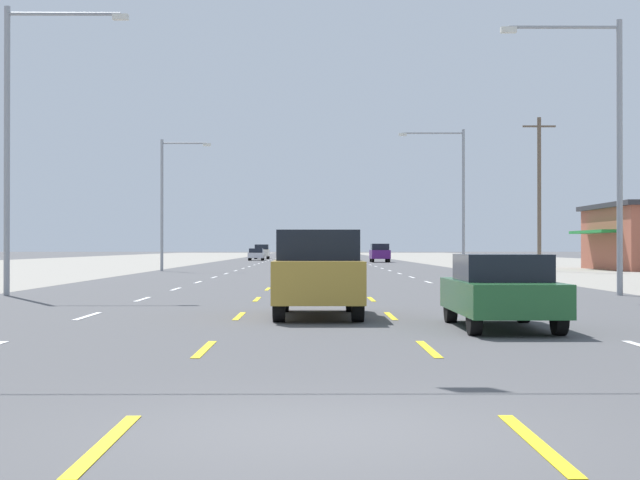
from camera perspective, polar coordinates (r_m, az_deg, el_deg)
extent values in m
plane|color=#4C4C4F|center=(74.67, -0.42, -1.64)|extent=(572.00, 572.00, 0.00)
cube|color=white|center=(23.78, -13.08, -4.24)|extent=(0.14, 2.60, 0.01)
cube|color=white|center=(31.13, -10.06, -3.34)|extent=(0.14, 2.60, 0.01)
cube|color=white|center=(38.53, -8.20, -2.78)|extent=(0.14, 2.60, 0.01)
cube|color=white|center=(45.97, -6.94, -2.40)|extent=(0.14, 2.60, 0.01)
cube|color=white|center=(53.43, -6.04, -2.12)|extent=(0.14, 2.60, 0.01)
cube|color=white|center=(60.89, -5.35, -1.91)|extent=(0.14, 2.60, 0.01)
cube|color=white|center=(68.37, -4.82, -1.75)|extent=(0.14, 2.60, 0.01)
cube|color=white|center=(75.84, -4.39, -1.62)|extent=(0.14, 2.60, 0.01)
cube|color=white|center=(83.33, -4.04, -1.51)|extent=(0.14, 2.60, 0.01)
cube|color=white|center=(90.81, -3.74, -1.42)|extent=(0.14, 2.60, 0.01)
cube|color=white|center=(98.30, -3.49, -1.34)|extent=(0.14, 2.60, 0.01)
cube|color=white|center=(105.79, -3.28, -1.28)|extent=(0.14, 2.60, 0.01)
cube|color=white|center=(113.28, -3.09, -1.22)|extent=(0.14, 2.60, 0.01)
cube|color=white|center=(120.77, -2.93, -1.17)|extent=(0.14, 2.60, 0.01)
cube|color=white|center=(128.27, -2.79, -1.13)|extent=(0.14, 2.60, 0.01)
cube|color=white|center=(135.76, -2.66, -1.09)|extent=(0.14, 2.60, 0.01)
cube|color=white|center=(143.25, -2.54, -1.05)|extent=(0.14, 2.60, 0.01)
cube|color=white|center=(150.75, -2.44, -1.02)|extent=(0.14, 2.60, 0.01)
cube|color=white|center=(158.24, -2.35, -0.99)|extent=(0.14, 2.60, 0.01)
cube|color=white|center=(165.74, -2.26, -0.97)|extent=(0.14, 2.60, 0.01)
cube|color=white|center=(173.24, -2.19, -0.94)|extent=(0.14, 2.60, 0.01)
cube|color=white|center=(180.73, -2.12, -0.92)|extent=(0.14, 2.60, 0.01)
cube|color=white|center=(188.23, -2.05, -0.90)|extent=(0.14, 2.60, 0.01)
cube|color=white|center=(195.73, -1.99, -0.88)|extent=(0.14, 2.60, 0.01)
cube|color=white|center=(203.22, -1.93, -0.87)|extent=(0.14, 2.60, 0.01)
cube|color=white|center=(210.72, -1.88, -0.85)|extent=(0.14, 2.60, 0.01)
cube|color=white|center=(218.22, -1.83, -0.84)|extent=(0.14, 2.60, 0.01)
cube|color=white|center=(225.72, -1.79, -0.82)|extent=(0.14, 2.60, 0.01)
cube|color=yellow|center=(8.47, -12.09, -11.22)|extent=(0.14, 2.60, 0.01)
cube|color=yellow|center=(15.82, -6.58, -6.18)|extent=(0.14, 2.60, 0.01)
cube|color=yellow|center=(23.27, -4.61, -4.33)|extent=(0.14, 2.60, 0.01)
cube|color=yellow|center=(30.74, -3.60, -3.38)|extent=(0.14, 2.60, 0.01)
cube|color=yellow|center=(38.22, -2.99, -2.80)|extent=(0.14, 2.60, 0.01)
cube|color=yellow|center=(45.71, -2.58, -2.41)|extent=(0.14, 2.60, 0.01)
cube|color=yellow|center=(53.20, -2.28, -2.13)|extent=(0.14, 2.60, 0.01)
cube|color=yellow|center=(60.70, -2.06, -1.92)|extent=(0.14, 2.60, 0.01)
cube|color=yellow|center=(68.19, -1.88, -1.75)|extent=(0.14, 2.60, 0.01)
cube|color=yellow|center=(75.69, -1.74, -1.62)|extent=(0.14, 2.60, 0.01)
cube|color=yellow|center=(83.18, -1.63, -1.51)|extent=(0.14, 2.60, 0.01)
cube|color=yellow|center=(90.68, -1.53, -1.42)|extent=(0.14, 2.60, 0.01)
cube|color=yellow|center=(98.18, -1.45, -1.35)|extent=(0.14, 2.60, 0.01)
cube|color=yellow|center=(105.68, -1.38, -1.28)|extent=(0.14, 2.60, 0.01)
cube|color=yellow|center=(113.17, -1.32, -1.22)|extent=(0.14, 2.60, 0.01)
cube|color=yellow|center=(120.67, -1.27, -1.17)|extent=(0.14, 2.60, 0.01)
cube|color=yellow|center=(128.17, -1.22, -1.13)|extent=(0.14, 2.60, 0.01)
cube|color=yellow|center=(135.67, -1.18, -1.09)|extent=(0.14, 2.60, 0.01)
cube|color=yellow|center=(143.17, -1.14, -1.05)|extent=(0.14, 2.60, 0.01)
cube|color=yellow|center=(150.67, -1.11, -1.02)|extent=(0.14, 2.60, 0.01)
cube|color=yellow|center=(158.17, -1.08, -0.99)|extent=(0.14, 2.60, 0.01)
cube|color=yellow|center=(165.67, -1.05, -0.97)|extent=(0.14, 2.60, 0.01)
cube|color=yellow|center=(173.17, -1.03, -0.94)|extent=(0.14, 2.60, 0.01)
cube|color=yellow|center=(180.67, -1.01, -0.92)|extent=(0.14, 2.60, 0.01)
cube|color=yellow|center=(188.17, -0.98, -0.90)|extent=(0.14, 2.60, 0.01)
cube|color=yellow|center=(195.66, -0.97, -0.88)|extent=(0.14, 2.60, 0.01)
cube|color=yellow|center=(203.16, -0.95, -0.87)|extent=(0.14, 2.60, 0.01)
cube|color=yellow|center=(210.66, -0.93, -0.85)|extent=(0.14, 2.60, 0.01)
cube|color=yellow|center=(218.16, -0.91, -0.84)|extent=(0.14, 2.60, 0.01)
cube|color=yellow|center=(225.66, -0.90, -0.82)|extent=(0.14, 2.60, 0.01)
cube|color=yellow|center=(8.50, 12.17, -11.18)|extent=(0.14, 2.60, 0.01)
cube|color=yellow|center=(15.84, 6.19, -6.17)|extent=(0.14, 2.60, 0.01)
cube|color=yellow|center=(23.28, 4.04, -4.33)|extent=(0.14, 2.60, 0.01)
cube|color=yellow|center=(30.75, 2.94, -3.38)|extent=(0.14, 2.60, 0.01)
cube|color=yellow|center=(38.23, 2.27, -2.80)|extent=(0.14, 2.60, 0.01)
cube|color=yellow|center=(45.72, 1.82, -2.41)|extent=(0.14, 2.60, 0.01)
cube|color=yellow|center=(53.21, 1.49, -2.13)|extent=(0.14, 2.60, 0.01)
cube|color=yellow|center=(60.70, 1.25, -1.92)|extent=(0.14, 2.60, 0.01)
cube|color=yellow|center=(68.19, 1.06, -1.75)|extent=(0.14, 2.60, 0.01)
cube|color=yellow|center=(75.69, 0.91, -1.62)|extent=(0.14, 2.60, 0.01)
cube|color=yellow|center=(83.19, 0.78, -1.51)|extent=(0.14, 2.60, 0.01)
cube|color=yellow|center=(90.68, 0.68, -1.42)|extent=(0.14, 2.60, 0.01)
cube|color=yellow|center=(98.18, 0.59, -1.35)|extent=(0.14, 2.60, 0.01)
cube|color=yellow|center=(105.68, 0.52, -1.28)|extent=(0.14, 2.60, 0.01)
cube|color=yellow|center=(113.18, 0.45, -1.22)|extent=(0.14, 2.60, 0.01)
cube|color=yellow|center=(120.68, 0.39, -1.17)|extent=(0.14, 2.60, 0.01)
cube|color=yellow|center=(128.17, 0.34, -1.13)|extent=(0.14, 2.60, 0.01)
cube|color=yellow|center=(135.67, 0.30, -1.09)|extent=(0.14, 2.60, 0.01)
cube|color=yellow|center=(143.17, 0.26, -1.05)|extent=(0.14, 2.60, 0.01)
cube|color=yellow|center=(150.67, 0.22, -1.02)|extent=(0.14, 2.60, 0.01)
cube|color=yellow|center=(158.17, 0.19, -0.99)|extent=(0.14, 2.60, 0.01)
cube|color=yellow|center=(165.67, 0.16, -0.97)|extent=(0.14, 2.60, 0.01)
cube|color=yellow|center=(173.17, 0.13, -0.94)|extent=(0.14, 2.60, 0.01)
cube|color=yellow|center=(180.67, 0.10, -0.92)|extent=(0.14, 2.60, 0.01)
cube|color=yellow|center=(188.17, 0.08, -0.90)|extent=(0.14, 2.60, 0.01)
cube|color=yellow|center=(195.67, 0.06, -0.88)|extent=(0.14, 2.60, 0.01)
cube|color=yellow|center=(203.17, 0.04, -0.87)|extent=(0.14, 2.60, 0.01)
cube|color=yellow|center=(210.67, 0.02, -0.85)|extent=(0.14, 2.60, 0.01)
cube|color=yellow|center=(218.16, 0.00, -0.84)|extent=(0.14, 2.60, 0.01)
cube|color=yellow|center=(225.66, -0.01, -0.82)|extent=(0.14, 2.60, 0.01)
cube|color=white|center=(23.81, 12.49, -4.23)|extent=(0.14, 2.60, 0.01)
cube|color=white|center=(31.15, 9.39, -3.34)|extent=(0.14, 2.60, 0.01)
cube|color=white|center=(38.55, 7.48, -2.78)|extent=(0.14, 2.60, 0.01)
cube|color=white|center=(45.99, 6.18, -2.40)|extent=(0.14, 2.60, 0.01)
cube|color=white|center=(53.44, 5.25, -2.12)|extent=(0.14, 2.60, 0.01)
cube|color=white|center=(60.91, 4.54, -1.91)|extent=(0.14, 2.60, 0.01)
cube|color=white|center=(68.38, 3.99, -1.75)|extent=(0.14, 2.60, 0.01)
cube|color=white|center=(75.86, 3.55, -1.62)|extent=(0.14, 2.60, 0.01)
cube|color=white|center=(83.34, 3.19, -1.51)|extent=(0.14, 2.60, 0.01)
cube|color=white|center=(90.82, 2.89, -1.42)|extent=(0.14, 2.60, 0.01)
cube|color=white|center=(98.31, 2.63, -1.34)|extent=(0.14, 2.60, 0.01)
cube|color=white|center=(105.80, 2.41, -1.28)|extent=(0.14, 2.60, 0.01)
cube|color=white|center=(113.29, 2.22, -1.22)|extent=(0.14, 2.60, 0.01)
cube|color=white|center=(120.78, 2.05, -1.17)|extent=(0.14, 2.60, 0.01)
cube|color=white|center=(128.27, 1.91, -1.13)|extent=(0.14, 2.60, 0.01)
cube|color=white|center=(135.77, 1.77, -1.09)|extent=(0.14, 2.60, 0.01)
cube|color=white|center=(143.26, 1.66, -1.05)|extent=(0.14, 2.60, 0.01)
cube|color=white|center=(150.75, 1.55, -1.02)|extent=(0.14, 2.60, 0.01)
cube|color=white|center=(158.25, 1.45, -0.99)|extent=(0.14, 2.60, 0.01)
cube|color=white|center=(165.74, 1.37, -0.97)|extent=(0.14, 2.60, 0.01)
cube|color=white|center=(173.24, 1.29, -0.94)|extent=(0.14, 2.60, 0.01)
cube|color=white|center=(180.74, 1.21, -0.92)|extent=(0.14, 2.60, 0.01)
cube|color=white|center=(188.23, 1.15, -0.90)|extent=(0.14, 2.60, 0.01)
cube|color=white|center=(195.73, 1.08, -0.88)|extent=(0.14, 2.60, 0.01)
cube|color=white|center=(203.23, 1.03, -0.87)|extent=(0.14, 2.60, 0.01)
cube|color=white|center=(210.72, 0.97, -0.85)|extent=(0.14, 2.60, 0.01)
cube|color=white|center=(218.22, 0.92, -0.84)|extent=(0.14, 2.60, 0.01)
cube|color=white|center=(225.72, 0.88, -0.82)|extent=(0.14, 2.60, 0.01)
cube|color=#235B2D|center=(20.01, 10.23, -3.17)|extent=(1.80, 4.50, 0.62)
cube|color=black|center=(19.89, 10.28, -1.55)|extent=(1.62, 2.10, 0.52)
cylinder|color=black|center=(21.43, 7.43, -3.82)|extent=(0.22, 0.64, 0.64)
cylinder|color=black|center=(21.70, 11.47, -3.78)|extent=(0.22, 0.64, 0.64)
cylinder|color=black|center=(18.37, 8.77, -4.39)|extent=(0.22, 0.64, 0.64)
cylinder|color=black|center=(18.68, 13.45, -4.32)|extent=(0.22, 0.64, 0.64)
cube|color=#B28C33|center=(23.10, -0.12, -2.29)|extent=(1.98, 4.90, 0.92)
cube|color=black|center=(23.03, -0.12, -0.31)|extent=(1.82, 2.70, 0.68)
cylinder|color=black|center=(24.82, -2.09, -3.22)|extent=(0.26, 0.76, 0.76)
cylinder|color=black|center=(24.83, 1.80, -3.22)|extent=(0.26, 0.76, 0.76)
cylinder|color=black|center=(21.43, -2.34, -3.67)|extent=(0.26, 0.76, 0.76)
cylinder|color=black|center=(21.44, 2.16, -3.67)|extent=(0.26, 0.76, 0.76)
cube|color=red|center=(79.52, -0.33, -1.11)|extent=(1.72, 3.90, 0.66)
cube|color=black|center=(79.27, -0.33, -0.67)|extent=(1.58, 1.90, 0.58)
cylinder|color=black|center=(80.93, -0.85, -1.34)|extent=(0.20, 0.60, 0.60)
cylinder|color=black|center=(80.93, 0.19, -1.34)|extent=(0.20, 0.60, 0.60)
cylinder|color=black|center=(78.13, -0.87, -1.37)|extent=(0.20, 0.60, 0.60)
cylinder|color=black|center=(78.13, 0.22, -1.37)|extent=(0.20, 0.60, 0.60)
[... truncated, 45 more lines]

